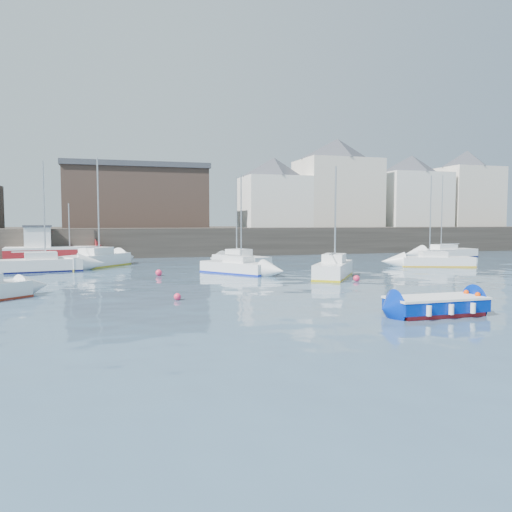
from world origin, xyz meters
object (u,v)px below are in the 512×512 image
object	(u,v)px
sailboat_d	(436,261)
sailboat_g	(446,252)
buoy_mid	(356,281)
sailboat_b	(236,267)
sailboat_c	(333,269)
sailboat_f	(241,260)
buoy_near	(177,300)
buoy_far	(159,276)
fishing_boat	(49,250)
sailboat_e	(37,265)
sailboat_h	(94,260)
blue_dinghy	(436,305)

from	to	relation	value
sailboat_d	sailboat_g	world-z (taller)	sailboat_g
sailboat_g	buoy_mid	size ratio (longest dim) A/B	21.02
sailboat_b	sailboat_c	world-z (taller)	sailboat_c
sailboat_d	buoy_mid	world-z (taller)	sailboat_d
sailboat_f	buoy_near	xyz separation A→B (m)	(-7.24, -15.88, -0.52)
buoy_far	fishing_boat	bearing A→B (deg)	119.06
sailboat_e	buoy_mid	world-z (taller)	sailboat_e
sailboat_h	buoy_near	bearing A→B (deg)	-77.10
fishing_boat	sailboat_b	bearing A→B (deg)	-47.79
fishing_boat	sailboat_f	bearing A→B (deg)	-34.42
sailboat_c	buoy_near	world-z (taller)	sailboat_c
sailboat_g	buoy_near	world-z (taller)	sailboat_g
fishing_boat	buoy_mid	xyz separation A→B (m)	(20.29, -22.46, -1.05)
sailboat_g	buoy_far	bearing A→B (deg)	-162.69
sailboat_c	sailboat_b	bearing A→B (deg)	141.72
sailboat_d	buoy_mid	xyz separation A→B (m)	(-11.21, -7.43, -0.46)
blue_dinghy	sailboat_h	size ratio (longest dim) A/B	0.45
buoy_far	sailboat_c	bearing A→B (deg)	-21.63
buoy_near	sailboat_d	bearing A→B (deg)	27.00
sailboat_f	buoy_far	size ratio (longest dim) A/B	16.64
sailboat_d	sailboat_h	xyz separation A→B (m)	(-27.26, 7.26, 0.13)
fishing_boat	buoy_far	distance (m)	17.97
buoy_mid	sailboat_h	bearing A→B (deg)	137.53
sailboat_f	sailboat_g	distance (m)	23.74
sailboat_d	sailboat_e	world-z (taller)	sailboat_e
buoy_mid	sailboat_c	bearing A→B (deg)	101.17
sailboat_g	sailboat_h	size ratio (longest dim) A/B	0.95
blue_dinghy	sailboat_c	size ratio (longest dim) A/B	0.54
fishing_boat	sailboat_g	world-z (taller)	sailboat_g
sailboat_c	sailboat_d	world-z (taller)	sailboat_d
buoy_mid	buoy_far	distance (m)	13.41
sailboat_e	buoy_mid	distance (m)	23.28
sailboat_c	buoy_mid	size ratio (longest dim) A/B	18.42
fishing_boat	sailboat_d	size ratio (longest dim) A/B	1.13
sailboat_b	buoy_near	world-z (taller)	sailboat_b
sailboat_c	sailboat_h	bearing A→B (deg)	141.68
blue_dinghy	sailboat_f	xyz separation A→B (m)	(-2.21, 22.64, 0.10)
sailboat_c	sailboat_f	size ratio (longest dim) A/B	1.00
buoy_near	sailboat_h	bearing A→B (deg)	102.90
sailboat_c	fishing_boat	bearing A→B (deg)	134.61
sailboat_c	sailboat_d	xyz separation A→B (m)	(11.68, 5.05, -0.11)
sailboat_e	sailboat_g	xyz separation A→B (m)	(38.81, 4.33, -0.05)
fishing_boat	buoy_far	world-z (taller)	fishing_boat
blue_dinghy	buoy_near	distance (m)	11.63
sailboat_e	buoy_mid	size ratio (longest dim) A/B	20.31
sailboat_b	sailboat_e	xyz separation A→B (m)	(-13.91, 5.11, 0.07)
sailboat_b	sailboat_h	size ratio (longest dim) A/B	0.79
fishing_boat	sailboat_g	distance (m)	39.60
fishing_boat	sailboat_e	size ratio (longest dim) A/B	1.03
sailboat_g	sailboat_d	bearing A→B (deg)	-130.78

